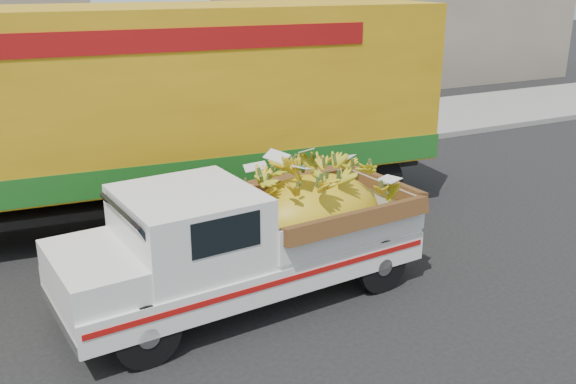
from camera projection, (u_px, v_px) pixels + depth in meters
name	position (u px, v px, depth m)	size (l,w,h in m)	color
ground	(198.00, 307.00, 8.73)	(100.00, 100.00, 0.00)	black
curb	(105.00, 182.00, 13.70)	(60.00, 0.25, 0.15)	gray
sidewalk	(86.00, 158.00, 15.47)	(60.00, 4.00, 0.14)	gray
building_right	(396.00, 5.00, 26.34)	(14.00, 6.00, 6.00)	gray
pickup_truck	(267.00, 232.00, 8.82)	(5.08, 2.23, 1.73)	black
semi_trailer	(106.00, 109.00, 10.83)	(12.04, 3.50, 3.80)	black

